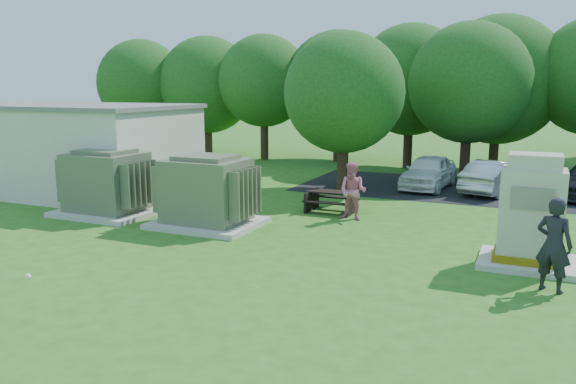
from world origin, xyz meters
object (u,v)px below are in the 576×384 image
at_px(car_silver_a, 495,177).
at_px(transformer_left, 107,184).
at_px(picnic_table, 332,199).
at_px(generator_cabinet, 531,218).
at_px(car_white, 429,172).
at_px(person_by_generator, 554,245).
at_px(transformer_right, 207,193).
at_px(person_at_picnic, 353,191).

bearing_deg(car_silver_a, transformer_left, 55.15).
height_order(transformer_left, picnic_table, transformer_left).
height_order(generator_cabinet, car_white, generator_cabinet).
relative_size(person_by_generator, car_silver_a, 0.50).
distance_m(transformer_left, car_white, 12.26).
distance_m(transformer_right, car_white, 10.06).
relative_size(transformer_right, person_by_generator, 1.57).
bearing_deg(person_at_picnic, transformer_left, -158.07).
distance_m(generator_cabinet, car_silver_a, 9.13).
xyz_separation_m(transformer_right, person_at_picnic, (3.66, 2.41, -0.09)).
distance_m(picnic_table, person_by_generator, 8.12).
bearing_deg(transformer_left, generator_cabinet, -1.11).
distance_m(transformer_left, person_by_generator, 12.93).
relative_size(transformer_left, person_at_picnic, 1.70).
distance_m(transformer_left, picnic_table, 7.18).
height_order(picnic_table, car_white, car_white).
height_order(transformer_right, picnic_table, transformer_right).
bearing_deg(picnic_table, person_at_picnic, -38.79).
height_order(generator_cabinet, car_silver_a, generator_cabinet).
xyz_separation_m(car_white, car_silver_a, (2.49, -0.06, -0.03)).
bearing_deg(generator_cabinet, car_white, 113.02).
height_order(person_by_generator, car_white, person_by_generator).
xyz_separation_m(person_by_generator, car_silver_a, (-1.81, 10.59, -0.32)).
bearing_deg(car_white, generator_cabinet, -62.05).
xyz_separation_m(transformer_right, picnic_table, (2.71, 3.17, -0.54)).
bearing_deg(transformer_right, generator_cabinet, -1.59).
relative_size(transformer_right, picnic_table, 1.87).
xyz_separation_m(generator_cabinet, picnic_table, (-5.94, 3.41, -0.69)).
xyz_separation_m(transformer_left, car_silver_a, (10.99, 8.77, -0.34)).
relative_size(person_by_generator, car_white, 0.49).
xyz_separation_m(transformer_left, person_by_generator, (12.80, -1.82, -0.01)).
relative_size(generator_cabinet, person_by_generator, 1.34).
height_order(person_at_picnic, car_white, person_at_picnic).
bearing_deg(car_white, transformer_right, -113.55).
bearing_deg(transformer_left, transformer_right, 0.00).
height_order(transformer_left, transformer_right, same).
height_order(transformer_right, generator_cabinet, generator_cabinet).
bearing_deg(person_by_generator, car_white, -46.14).
distance_m(transformer_left, transformer_right, 3.70).
xyz_separation_m(picnic_table, car_silver_a, (4.57, 5.60, 0.21)).
bearing_deg(car_white, person_at_picnic, -95.08).
relative_size(transformer_left, transformer_right, 1.00).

